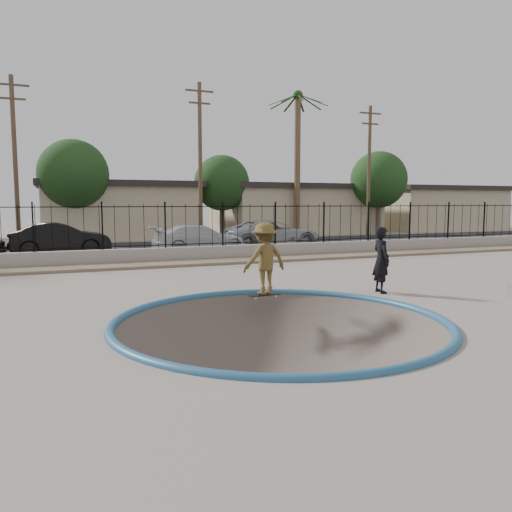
{
  "coord_description": "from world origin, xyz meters",
  "views": [
    {
      "loc": [
        -4.3,
        -10.22,
        2.48
      ],
      "look_at": [
        0.68,
        2.0,
        1.06
      ],
      "focal_mm": 35.0,
      "sensor_mm": 36.0,
      "label": 1
    }
  ],
  "objects_px": {
    "car_d": "(272,234)",
    "skater": "(265,262)",
    "car_b": "(60,239)",
    "skateboard": "(265,295)",
    "videographer": "(381,260)",
    "car_c": "(200,239)"
  },
  "relations": [
    {
      "from": "videographer",
      "to": "car_c",
      "type": "xyz_separation_m",
      "value": [
        -1.66,
        12.35,
        -0.2
      ]
    },
    {
      "from": "videographer",
      "to": "car_b",
      "type": "xyz_separation_m",
      "value": [
        -8.01,
        13.95,
        -0.13
      ]
    },
    {
      "from": "skateboard",
      "to": "car_d",
      "type": "xyz_separation_m",
      "value": [
        5.99,
        12.97,
        0.71
      ]
    },
    {
      "from": "car_d",
      "to": "skater",
      "type": "bearing_deg",
      "value": 154.93
    },
    {
      "from": "car_b",
      "to": "car_d",
      "type": "xyz_separation_m",
      "value": [
        10.75,
        -0.43,
        -0.0
      ]
    },
    {
      "from": "car_b",
      "to": "car_c",
      "type": "xyz_separation_m",
      "value": [
        6.35,
        -1.6,
        -0.07
      ]
    },
    {
      "from": "videographer",
      "to": "skater",
      "type": "bearing_deg",
      "value": 88.21
    },
    {
      "from": "car_c",
      "to": "car_d",
      "type": "height_order",
      "value": "car_d"
    },
    {
      "from": "skater",
      "to": "car_d",
      "type": "height_order",
      "value": "skater"
    },
    {
      "from": "skateboard",
      "to": "car_c",
      "type": "xyz_separation_m",
      "value": [
        1.58,
        11.8,
        0.65
      ]
    },
    {
      "from": "videographer",
      "to": "car_c",
      "type": "distance_m",
      "value": 12.46
    },
    {
      "from": "skater",
      "to": "skateboard",
      "type": "bearing_deg",
      "value": -160.43
    },
    {
      "from": "skater",
      "to": "car_c",
      "type": "height_order",
      "value": "skater"
    },
    {
      "from": "car_b",
      "to": "car_c",
      "type": "bearing_deg",
      "value": -105.83
    },
    {
      "from": "videographer",
      "to": "car_d",
      "type": "xyz_separation_m",
      "value": [
        2.75,
        13.52,
        -0.13
      ]
    },
    {
      "from": "skater",
      "to": "car_b",
      "type": "height_order",
      "value": "skater"
    },
    {
      "from": "car_b",
      "to": "skateboard",
      "type": "bearing_deg",
      "value": -162.11
    },
    {
      "from": "skater",
      "to": "car_c",
      "type": "xyz_separation_m",
      "value": [
        1.58,
        11.8,
        -0.22
      ]
    },
    {
      "from": "skateboard",
      "to": "car_b",
      "type": "height_order",
      "value": "car_b"
    },
    {
      "from": "car_c",
      "to": "car_d",
      "type": "distance_m",
      "value": 4.56
    },
    {
      "from": "skater",
      "to": "car_b",
      "type": "bearing_deg",
      "value": -77.42
    },
    {
      "from": "skater",
      "to": "car_b",
      "type": "xyz_separation_m",
      "value": [
        -4.76,
        13.4,
        -0.15
      ]
    }
  ]
}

